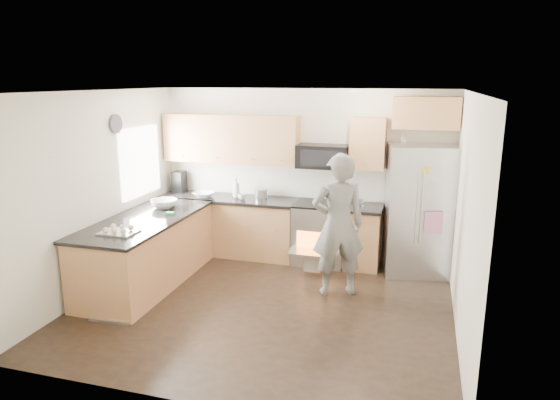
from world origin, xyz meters
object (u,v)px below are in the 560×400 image
(dish_rack, at_px, (117,309))
(person, at_px, (338,225))
(refrigerator, at_px, (419,210))
(stove_range, at_px, (320,219))

(dish_rack, bearing_deg, person, 29.60)
(refrigerator, distance_m, person, 1.44)
(refrigerator, bearing_deg, person, -142.50)
(person, bearing_deg, dish_rack, 7.94)
(stove_range, distance_m, person, 1.18)
(dish_rack, bearing_deg, refrigerator, 35.74)
(stove_range, distance_m, dish_rack, 3.17)
(person, bearing_deg, refrigerator, -154.16)
(refrigerator, height_order, dish_rack, refrigerator)
(refrigerator, bearing_deg, dish_rack, -154.26)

